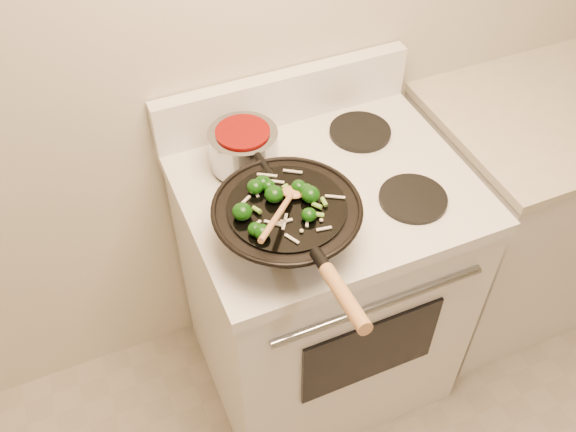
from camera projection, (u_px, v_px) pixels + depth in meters
name	position (u px, v px, depth m)	size (l,w,h in m)	color
stove	(320.00, 283.00, 2.06)	(0.78, 0.67, 1.08)	white
counter_unit	(538.00, 204.00, 2.33)	(0.90, 0.62, 0.91)	white
wok	(288.00, 222.00, 1.53)	(0.36, 0.60, 0.20)	black
stirfry	(279.00, 200.00, 1.49)	(0.27, 0.25, 0.04)	#0C3508
wooden_spoon	(284.00, 205.00, 1.46)	(0.19, 0.21, 0.08)	#B17A45
saucepan	(244.00, 148.00, 1.73)	(0.19, 0.30, 0.11)	gray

